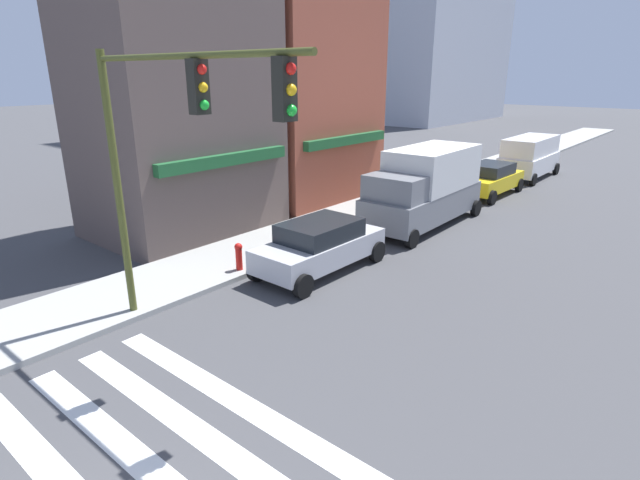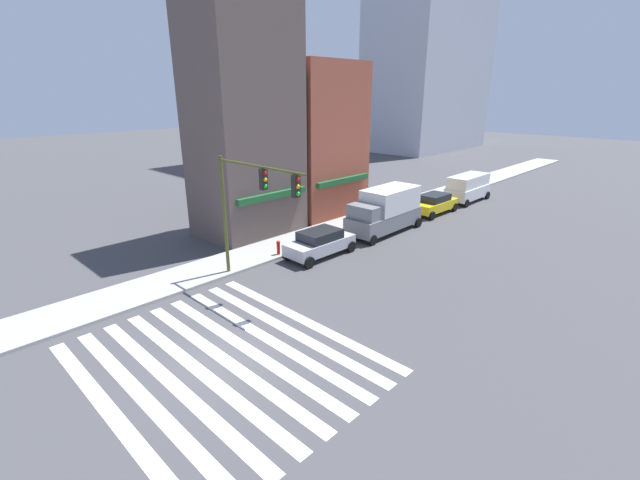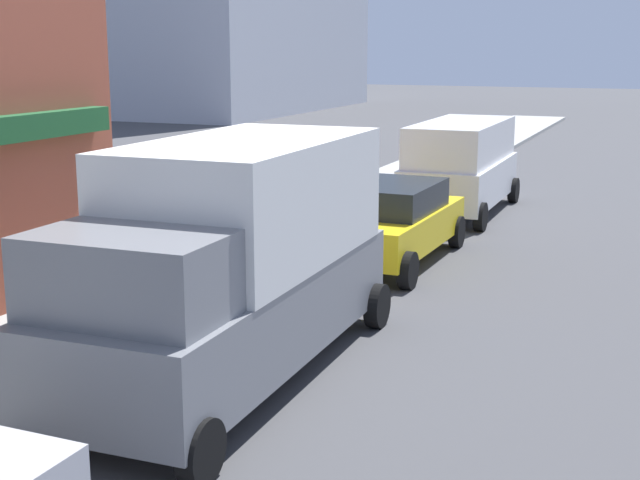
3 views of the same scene
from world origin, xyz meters
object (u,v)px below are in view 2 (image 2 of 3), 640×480
at_px(traffic_signal, 250,196).
at_px(sedan_silver, 320,243).
at_px(pedestrian_green_top, 373,201).
at_px(pedestrian_red_jacket, 364,210).
at_px(fire_hydrant, 278,247).
at_px(van_white, 468,187).
at_px(box_truck_grey, 385,210).
at_px(sedan_yellow, 434,203).

distance_m(traffic_signal, sedan_silver, 6.54).
bearing_deg(traffic_signal, pedestrian_green_top, 14.68).
height_order(pedestrian_green_top, pedestrian_red_jacket, same).
height_order(pedestrian_red_jacket, fire_hydrant, pedestrian_red_jacket).
xyz_separation_m(traffic_signal, pedestrian_red_jacket, (12.31, 2.83, -3.56)).
distance_m(sedan_silver, van_white, 18.90).
bearing_deg(box_truck_grey, pedestrian_green_top, 46.51).
distance_m(sedan_yellow, pedestrian_green_top, 4.93).
height_order(van_white, pedestrian_green_top, van_white).
relative_size(box_truck_grey, fire_hydrant, 7.41).
xyz_separation_m(traffic_signal, fire_hydrant, (3.53, 2.24, -4.01)).
relative_size(sedan_silver, box_truck_grey, 0.71).
bearing_deg(van_white, box_truck_grey, 179.56).
xyz_separation_m(sedan_yellow, pedestrian_red_jacket, (-6.14, 2.29, 0.23)).
bearing_deg(pedestrian_red_jacket, traffic_signal, 102.65).
height_order(van_white, fire_hydrant, van_white).
bearing_deg(sedan_silver, sedan_yellow, 0.88).
distance_m(traffic_signal, van_white, 24.44).
bearing_deg(pedestrian_red_jacket, sedan_silver, 107.79).
bearing_deg(pedestrian_red_jacket, van_white, -101.18).
height_order(van_white, pedestrian_red_jacket, van_white).
distance_m(sedan_yellow, van_white, 5.77).
bearing_deg(box_truck_grey, sedan_yellow, -1.01).
relative_size(sedan_yellow, pedestrian_red_jacket, 2.51).
distance_m(traffic_signal, sedan_yellow, 18.84).
relative_size(sedan_yellow, fire_hydrant, 5.27).
relative_size(box_truck_grey, pedestrian_red_jacket, 3.52).
relative_size(sedan_silver, pedestrian_red_jacket, 2.50).
bearing_deg(traffic_signal, box_truck_grey, 2.65).
height_order(sedan_silver, van_white, van_white).
distance_m(pedestrian_green_top, fire_hydrant, 11.44).
xyz_separation_m(pedestrian_green_top, pedestrian_red_jacket, (-2.53, -1.06, 0.00)).
distance_m(van_white, pedestrian_green_top, 9.95).
xyz_separation_m(box_truck_grey, pedestrian_green_top, (3.06, 3.34, -0.51)).
height_order(sedan_silver, fire_hydrant, sedan_silver).
height_order(pedestrian_green_top, fire_hydrant, pedestrian_green_top).
xyz_separation_m(box_truck_grey, van_white, (12.43, -0.00, -0.30)).
bearing_deg(fire_hydrant, pedestrian_red_jacket, 3.82).
distance_m(pedestrian_green_top, pedestrian_red_jacket, 2.74).
distance_m(van_white, pedestrian_red_jacket, 12.12).
height_order(traffic_signal, box_truck_grey, traffic_signal).
bearing_deg(sedan_yellow, van_white, 1.33).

